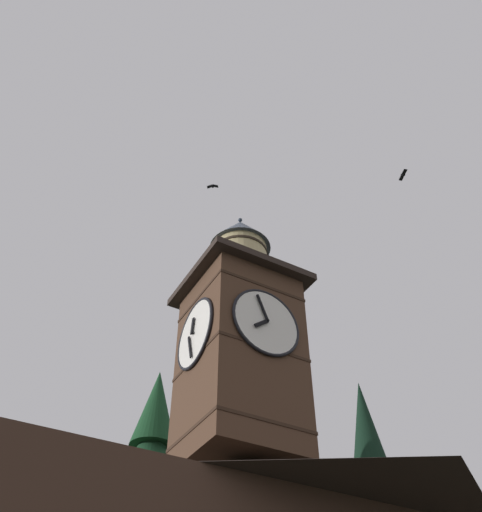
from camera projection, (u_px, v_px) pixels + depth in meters
name	position (u px, v px, depth m)	size (l,w,h in m)	color
clock_tower	(240.00, 341.00, 18.45)	(3.82, 3.82, 9.85)	#4C3323
flying_bird_high	(213.00, 186.00, 25.85)	(0.49, 0.41, 0.12)	black
flying_bird_low	(403.00, 175.00, 23.06)	(0.32, 0.60, 0.11)	black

